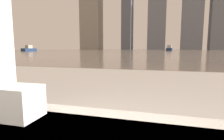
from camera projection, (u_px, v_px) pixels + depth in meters
name	position (u px, v px, depth m)	size (l,w,h in m)	color
towel_stack	(12.00, 101.00, 0.87)	(0.28, 0.16, 0.16)	white
harbor_water	(157.00, 51.00, 59.60)	(180.00, 110.00, 0.01)	gray
harbor_boat_3	(29.00, 49.00, 51.69)	(1.75, 4.75, 1.76)	navy
harbor_boat_5	(169.00, 49.00, 59.06)	(2.46, 5.46, 1.98)	navy
skyline_tower_1	(128.00, 9.00, 115.08)	(6.21, 12.67, 52.94)	#4C515B
skyline_tower_2	(157.00, 26.00, 111.68)	(11.00, 9.86, 30.60)	slate
skyline_tower_3	(192.00, 18.00, 105.93)	(11.69, 6.48, 38.13)	slate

